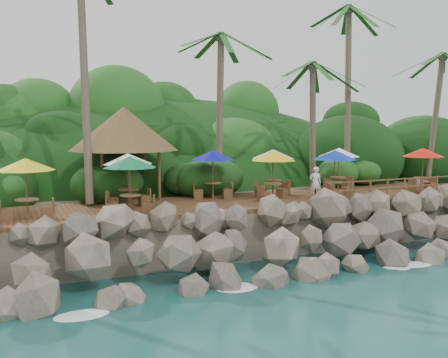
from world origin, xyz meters
name	(u,v)px	position (x,y,z in m)	size (l,w,h in m)	color
ground	(287,284)	(0.00, 0.00, 0.00)	(140.00, 140.00, 0.00)	#19514F
land_base	(164,199)	(0.00, 16.00, 1.05)	(32.00, 25.20, 2.10)	gray
jungle_hill	(137,199)	(0.00, 23.50, 0.00)	(44.80, 28.00, 15.40)	#143811
seawall	(263,243)	(0.00, 2.00, 1.15)	(29.00, 4.00, 2.30)	gray
terrace	(224,204)	(0.00, 6.00, 2.20)	(26.00, 5.00, 0.20)	brown
jungle_foliage	(169,217)	(0.00, 15.00, 0.00)	(44.00, 16.00, 12.00)	#143811
foam_line	(283,281)	(0.00, 0.30, 0.03)	(25.20, 0.80, 0.06)	white
palms	(247,13)	(2.51, 8.70, 11.86)	(34.39, 7.51, 12.84)	brown
palapa	(124,129)	(-4.02, 9.42, 5.79)	(5.55, 5.55, 4.60)	brown
dining_clusters	(226,161)	(-0.07, 5.58, 4.31)	(25.33, 4.95, 2.42)	brown
railing	(396,186)	(8.50, 3.65, 2.91)	(8.30, 0.10, 1.00)	brown
waiter	(315,183)	(4.42, 4.82, 3.12)	(0.60, 0.39, 1.64)	white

